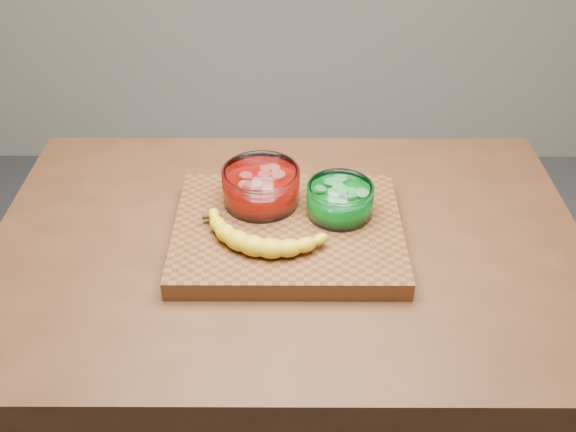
{
  "coord_description": "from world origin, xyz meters",
  "views": [
    {
      "loc": [
        0.0,
        -1.0,
        1.72
      ],
      "look_at": [
        0.0,
        0.0,
        0.96
      ],
      "focal_mm": 40.0,
      "sensor_mm": 36.0,
      "label": 1
    }
  ],
  "objects": [
    {
      "name": "banana",
      "position": [
        -0.04,
        -0.05,
        0.96
      ],
      "size": [
        0.27,
        0.17,
        0.04
      ],
      "primitive_type": null,
      "color": "gold",
      "rests_on": "cutting_board"
    },
    {
      "name": "cutting_board",
      "position": [
        0.0,
        0.0,
        0.92
      ],
      "size": [
        0.45,
        0.35,
        0.04
      ],
      "primitive_type": "cube",
      "color": "brown",
      "rests_on": "counter"
    },
    {
      "name": "bowl_red",
      "position": [
        -0.06,
        0.08,
        0.98
      ],
      "size": [
        0.16,
        0.16,
        0.07
      ],
      "color": "white",
      "rests_on": "cutting_board"
    },
    {
      "name": "counter",
      "position": [
        0.0,
        0.0,
        0.45
      ],
      "size": [
        1.2,
        0.8,
        0.9
      ],
      "primitive_type": "cube",
      "color": "#512D18",
      "rests_on": "ground"
    },
    {
      "name": "bowl_green",
      "position": [
        0.1,
        0.04,
        0.97
      ],
      "size": [
        0.13,
        0.13,
        0.06
      ],
      "color": "white",
      "rests_on": "cutting_board"
    }
  ]
}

